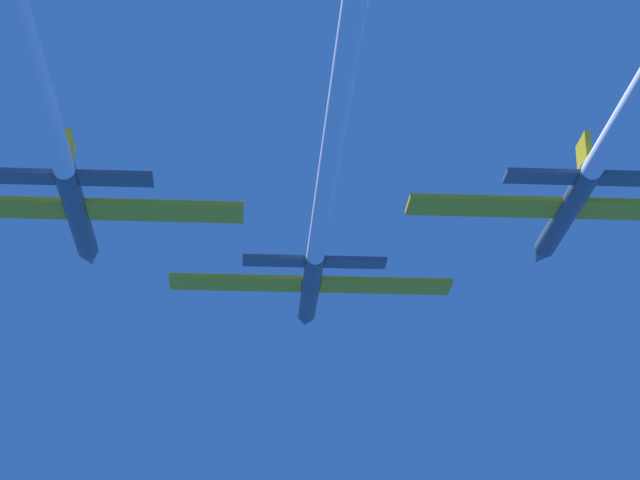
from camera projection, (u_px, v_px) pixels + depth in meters
jet_lead at (334, 133)px, 68.18m from camera, size 19.70×76.87×3.26m
jet_left_wing at (16, 6)px, 55.20m from camera, size 19.70×73.55×3.26m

